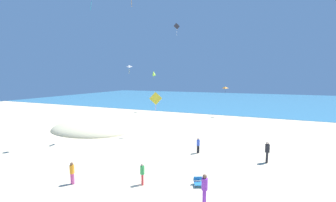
{
  "coord_description": "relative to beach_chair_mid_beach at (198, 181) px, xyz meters",
  "views": [
    {
      "loc": [
        8.37,
        -11.66,
        6.72
      ],
      "look_at": [
        0.0,
        8.27,
        4.4
      ],
      "focal_mm": 22.83,
      "sensor_mm": 36.0,
      "label": 1
    }
  ],
  "objects": [
    {
      "name": "ocean_water",
      "position": [
        -5.17,
        56.48,
        -0.23
      ],
      "size": [
        120.0,
        60.0,
        0.05
      ],
      "primitive_type": "cube",
      "color": "teal",
      "rests_on": "ground_plane"
    },
    {
      "name": "beach_chair_mid_beach",
      "position": [
        0.0,
        0.0,
        0.0
      ],
      "size": [
        0.77,
        0.82,
        0.54
      ],
      "rotation": [
        0.0,
        0.0,
        5.15
      ],
      "color": "#2370B2",
      "rests_on": "ground_plane"
    },
    {
      "name": "kite_lime",
      "position": [
        -16.19,
        26.22,
        7.43
      ],
      "size": [
        1.21,
        1.19,
        1.81
      ],
      "rotation": [
        0.0,
        0.0,
        3.98
      ],
      "color": "#99DB33"
    },
    {
      "name": "person_3",
      "position": [
        4.12,
        5.64,
        0.75
      ],
      "size": [
        0.41,
        0.41,
        1.73
      ],
      "rotation": [
        0.0,
        0.0,
        6.08
      ],
      "color": "black",
      "rests_on": "ground_plane"
    },
    {
      "name": "kite_yellow",
      "position": [
        -3.45,
        1.05,
        5.01
      ],
      "size": [
        0.78,
        0.57,
        1.29
      ],
      "rotation": [
        0.0,
        0.0,
        3.91
      ],
      "color": "yellow"
    },
    {
      "name": "person_2",
      "position": [
        -3.28,
        -1.28,
        0.56
      ],
      "size": [
        0.4,
        0.4,
        1.42
      ],
      "rotation": [
        0.0,
        0.0,
        3.83
      ],
      "color": "red",
      "rests_on": "ground_plane"
    },
    {
      "name": "person_1",
      "position": [
        -7.43,
        -2.93,
        0.57
      ],
      "size": [
        0.31,
        0.31,
        1.43
      ],
      "rotation": [
        0.0,
        0.0,
        1.67
      ],
      "color": "#D8599E",
      "rests_on": "ground_plane"
    },
    {
      "name": "kite_black",
      "position": [
        -5.91,
        11.82,
        12.54
      ],
      "size": [
        0.57,
        0.62,
        1.45
      ],
      "rotation": [
        0.0,
        0.0,
        4.25
      ],
      "color": "black"
    },
    {
      "name": "dune_mound",
      "position": [
        -16.67,
        8.64,
        -0.25
      ],
      "size": [
        10.95,
        7.67,
        2.5
      ],
      "primitive_type": "ellipsoid",
      "color": "beige",
      "rests_on": "ground_plane"
    },
    {
      "name": "kite_orange",
      "position": [
        -2.01,
        25.75,
        4.83
      ],
      "size": [
        0.86,
        0.67,
        1.21
      ],
      "rotation": [
        0.0,
        0.0,
        0.07
      ],
      "color": "orange"
    },
    {
      "name": "kite_white",
      "position": [
        -14.29,
        14.35,
        8.22
      ],
      "size": [
        0.87,
        0.78,
        1.33
      ],
      "rotation": [
        0.0,
        0.0,
        3.5
      ],
      "color": "white"
    },
    {
      "name": "person_4",
      "position": [
        -1.5,
        5.66,
        0.57
      ],
      "size": [
        0.39,
        0.39,
        1.42
      ],
      "rotation": [
        0.0,
        0.0,
        2.55
      ],
      "color": "black",
      "rests_on": "ground_plane"
    },
    {
      "name": "person_0",
      "position": [
        0.82,
        -1.86,
        0.71
      ],
      "size": [
        0.36,
        0.36,
        1.67
      ],
      "rotation": [
        0.0,
        0.0,
        3.07
      ],
      "color": "purple",
      "rests_on": "ground_plane"
    },
    {
      "name": "ground_plane",
      "position": [
        -5.17,
        9.13,
        -0.25
      ],
      "size": [
        120.0,
        120.0,
        0.0
      ],
      "primitive_type": "plane",
      "color": "beige"
    }
  ]
}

